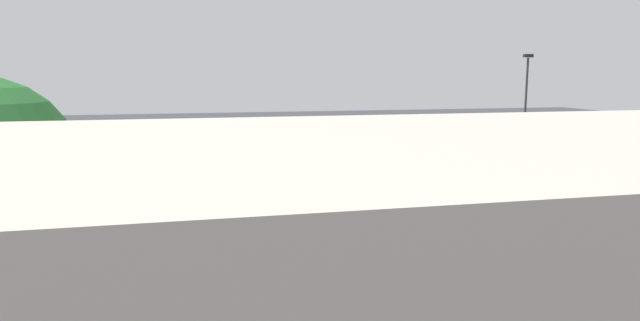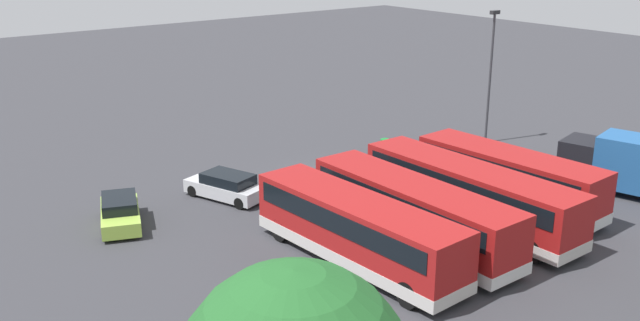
{
  "view_description": "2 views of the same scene",
  "coord_description": "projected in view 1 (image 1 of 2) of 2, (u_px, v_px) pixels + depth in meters",
  "views": [
    {
      "loc": [
        10.78,
        38.14,
        7.56
      ],
      "look_at": [
        2.36,
        2.76,
        1.84
      ],
      "focal_mm": 31.51,
      "sensor_mm": 36.0,
      "label": 1
    },
    {
      "loc": [
        23.72,
        31.07,
        13.91
      ],
      "look_at": [
        1.49,
        2.31,
        1.98
      ],
      "focal_mm": 39.77,
      "sensor_mm": 36.0,
      "label": 2
    }
  ],
  "objects": [
    {
      "name": "ground_plane",
      "position": [
        343.0,
        179.0,
        40.29
      ],
      "size": [
        140.0,
        140.0,
        0.0
      ],
      "primitive_type": "plane",
      "color": "#38383D"
    },
    {
      "name": "bus_single_deck_near_end",
      "position": [
        477.0,
        178.0,
        31.95
      ],
      "size": [
        3.11,
        10.43,
        2.95
      ],
      "color": "#A51919",
      "rests_on": "ground"
    },
    {
      "name": "bus_single_deck_second",
      "position": [
        424.0,
        181.0,
        30.92
      ],
      "size": [
        2.76,
        12.06,
        2.95
      ],
      "color": "#A51919",
      "rests_on": "ground"
    },
    {
      "name": "bus_single_deck_third",
      "position": [
        357.0,
        185.0,
        30.03
      ],
      "size": [
        2.65,
        11.36,
        2.95
      ],
      "color": "#A51919",
      "rests_on": "ground"
    },
    {
      "name": "bus_single_deck_fourth",
      "position": [
        296.0,
        187.0,
        29.3
      ],
      "size": [
        3.11,
        11.07,
        2.95
      ],
      "color": "#A51919",
      "rests_on": "ground"
    },
    {
      "name": "box_truck_blue",
      "position": [
        621.0,
        181.0,
        30.54
      ],
      "size": [
        4.15,
        7.87,
        3.2
      ],
      "color": "#235999",
      "rests_on": "ground"
    },
    {
      "name": "car_hatchback_silver",
      "position": [
        261.0,
        172.0,
        39.18
      ],
      "size": [
        3.14,
        4.85,
        1.43
      ],
      "color": "silver",
      "rests_on": "ground"
    },
    {
      "name": "car_small_green",
      "position": [
        173.0,
        175.0,
        37.77
      ],
      "size": [
        3.18,
        4.52,
        1.43
      ],
      "color": "#A5D14C",
      "rests_on": "ground"
    },
    {
      "name": "lamp_post_tall",
      "position": [
        525.0,
        106.0,
        41.35
      ],
      "size": [
        0.7,
        0.3,
        8.88
      ],
      "color": "#38383D",
      "rests_on": "ground"
    },
    {
      "name": "waste_bin_yellow",
      "position": [
        421.0,
        166.0,
        42.75
      ],
      "size": [
        0.6,
        0.6,
        0.95
      ],
      "primitive_type": "cylinder",
      "color": "#197F33",
      "rests_on": "ground"
    }
  ]
}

